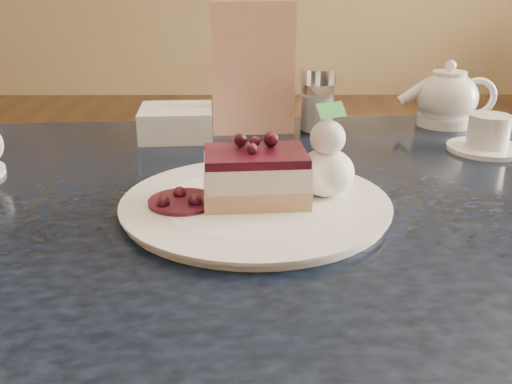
{
  "coord_description": "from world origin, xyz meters",
  "views": [
    {
      "loc": [
        0.2,
        -0.55,
        1.1
      ],
      "look_at": [
        0.21,
        0.06,
        0.87
      ],
      "focal_mm": 40.0,
      "sensor_mm": 36.0,
      "label": 1
    }
  ],
  "objects_px": {
    "main_table": "(252,249)",
    "cheesecake_slice": "(256,176)",
    "dessert_plate": "(256,204)",
    "tea_set": "(453,106)"
  },
  "relations": [
    {
      "from": "main_table",
      "to": "cheesecake_slice",
      "type": "xyz_separation_m",
      "value": [
        0.0,
        -0.05,
        0.13
      ]
    },
    {
      "from": "main_table",
      "to": "dessert_plate",
      "type": "height_order",
      "value": "dessert_plate"
    },
    {
      "from": "tea_set",
      "to": "main_table",
      "type": "bearing_deg",
      "value": -138.44
    },
    {
      "from": "cheesecake_slice",
      "to": "dessert_plate",
      "type": "bearing_deg",
      "value": 0.0
    },
    {
      "from": "dessert_plate",
      "to": "cheesecake_slice",
      "type": "distance_m",
      "value": 0.04
    },
    {
      "from": "main_table",
      "to": "tea_set",
      "type": "distance_m",
      "value": 0.54
    },
    {
      "from": "main_table",
      "to": "cheesecake_slice",
      "type": "distance_m",
      "value": 0.14
    },
    {
      "from": "main_table",
      "to": "dessert_plate",
      "type": "bearing_deg",
      "value": -90.0
    },
    {
      "from": "main_table",
      "to": "tea_set",
      "type": "relative_size",
      "value": 4.51
    },
    {
      "from": "main_table",
      "to": "tea_set",
      "type": "xyz_separation_m",
      "value": [
        0.39,
        0.34,
        0.13
      ]
    }
  ]
}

